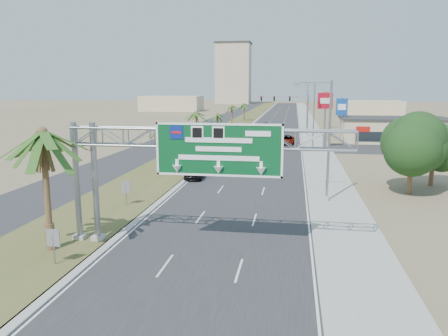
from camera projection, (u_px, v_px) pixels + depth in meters
name	position (u px, v px, depth m)	size (l,w,h in m)	color
road	(277.00, 121.00, 123.13)	(12.00, 300.00, 0.02)	#28282B
sidewalk_right	(308.00, 122.00, 121.80)	(4.00, 300.00, 0.10)	#9E9B93
median_grass	(242.00, 121.00, 124.68)	(7.00, 300.00, 0.12)	#4C5726
opposing_road	(218.00, 121.00, 125.78)	(8.00, 300.00, 0.02)	#28282B
sign_gantry	(193.00, 147.00, 25.03)	(16.75, 1.24, 7.50)	gray
palm_near	(42.00, 133.00, 24.27)	(5.70, 5.70, 8.35)	brown
palm_row_b	(164.00, 129.00, 47.99)	(3.99, 3.99, 5.95)	brown
palm_row_c	(196.00, 114.00, 63.38)	(3.99, 3.99, 6.75)	brown
palm_row_d	(217.00, 115.00, 81.09)	(3.99, 3.99, 5.45)	brown
palm_row_e	(232.00, 107.00, 99.41)	(3.99, 3.99, 6.15)	brown
palm_row_f	(244.00, 104.00, 123.76)	(3.99, 3.99, 5.75)	brown
streetlight_near	(326.00, 146.00, 35.70)	(3.27, 0.44, 10.00)	gray
streetlight_mid	(312.00, 120.00, 64.83)	(3.27, 0.44, 10.00)	gray
streetlight_far	(306.00, 109.00, 99.78)	(3.27, 0.44, 10.00)	gray
signal_mast	(297.00, 111.00, 84.52)	(10.28, 0.71, 8.00)	gray
store_building	(394.00, 130.00, 76.62)	(18.00, 10.00, 4.00)	#CCBD8A
oak_near	(412.00, 144.00, 38.42)	(4.50, 4.50, 6.80)	brown
oak_far	(434.00, 147.00, 41.96)	(3.50, 3.50, 5.60)	brown
median_signback_a	(53.00, 240.00, 23.10)	(0.75, 0.08, 2.08)	gray
median_signback_b	(126.00, 189.00, 34.86)	(0.75, 0.08, 2.08)	gray
tower_distant	(233.00, 74.00, 260.86)	(20.00, 16.00, 35.00)	tan
building_distant_left	(172.00, 103.00, 178.14)	(24.00, 14.00, 6.00)	#CCBD8A
building_distant_right	(370.00, 108.00, 147.14)	(20.00, 12.00, 5.00)	#CCBD8A
car_left_lane	(195.00, 171.00, 46.00)	(1.83, 4.54, 1.55)	black
car_mid_lane	(266.00, 137.00, 77.42)	(1.50, 4.30, 1.42)	maroon
car_right_lane	(286.00, 140.00, 72.46)	(2.56, 5.56, 1.55)	gray
car_far	(266.00, 126.00, 100.25)	(1.88, 4.62, 1.34)	black
pole_sign_red_near	(325.00, 104.00, 66.74)	(2.34, 1.18, 8.83)	gray
pole_sign_blue	(342.00, 109.00, 77.92)	(2.00, 0.38, 7.71)	gray
pole_sign_red_far	(326.00, 99.00, 98.89)	(2.18, 1.01, 8.57)	gray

